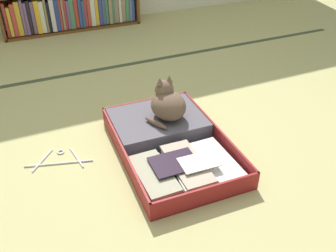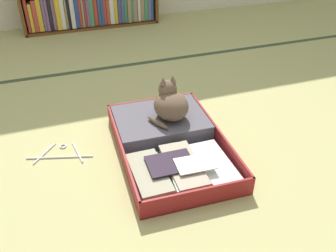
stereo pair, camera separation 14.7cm
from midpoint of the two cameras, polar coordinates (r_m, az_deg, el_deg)
ground_plane at (r=2.09m, az=-1.07°, el=-3.76°), size 10.00×10.00×0.00m
tatami_border at (r=3.07m, az=-7.90°, el=8.97°), size 4.80×0.05×0.00m
open_suitcase at (r=2.09m, az=1.91°, el=-2.22°), size 0.60×0.90×0.11m
black_cat at (r=2.13m, az=2.28°, el=3.47°), size 0.26×0.26×0.25m
clothes_hanger at (r=2.12m, az=-14.47°, el=-4.21°), size 0.35×0.23×0.01m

